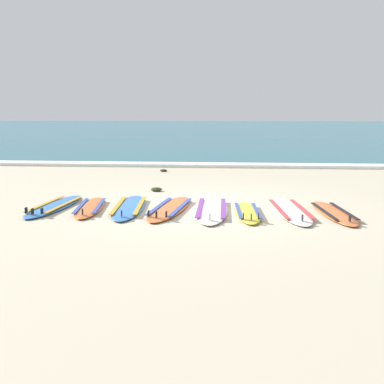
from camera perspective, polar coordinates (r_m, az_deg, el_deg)
name	(u,v)px	position (r m, az deg, el deg)	size (l,w,h in m)	color
ground_plane	(205,207)	(9.43, 1.59, -1.92)	(80.00, 80.00, 0.00)	#C1B599
sea	(223,129)	(45.68, 3.85, 7.85)	(80.00, 60.00, 0.10)	#23667A
wave_foam_strip	(214,165)	(16.14, 2.78, 3.39)	(80.00, 0.75, 0.11)	white
surfboard_0	(55,206)	(9.79, -16.84, -1.68)	(0.78, 2.36, 0.18)	#3875CC
surfboard_1	(90,207)	(9.48, -12.66, -1.87)	(0.78, 2.12, 0.18)	orange
surfboard_2	(129,207)	(9.36, -7.91, -1.87)	(0.80, 2.51, 0.18)	#3875CC
surfboard_3	(170,208)	(9.17, -2.78, -2.04)	(0.94, 2.52, 0.18)	orange
surfboard_4	(212,209)	(9.06, 2.46, -2.18)	(0.66, 2.59, 0.18)	silver
surfboard_5	(247,212)	(8.87, 6.96, -2.53)	(0.57, 1.96, 0.18)	yellow
surfboard_6	(290,210)	(9.16, 12.18, -2.28)	(0.84, 2.55, 0.18)	white
surfboard_7	(333,213)	(9.18, 17.32, -2.49)	(0.76, 2.19, 0.18)	orange
seaweed_clump_near_shoreline	(164,170)	(14.83, -3.59, 2.72)	(0.23, 0.19, 0.08)	#2D381E
seaweed_clump_mid_sand	(156,189)	(11.28, -4.48, 0.33)	(0.28, 0.22, 0.10)	#2D381E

